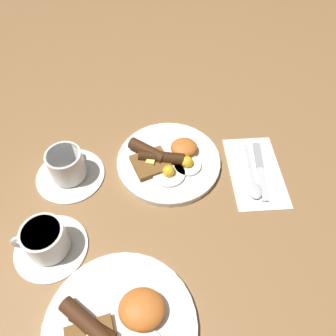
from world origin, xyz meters
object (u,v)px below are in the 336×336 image
at_px(breakfast_plate_near, 167,160).
at_px(teacup_far, 47,242).
at_px(knife, 260,167).
at_px(breakfast_plate_far, 120,327).
at_px(spoon, 254,184).
at_px(teacup_near, 68,167).

distance_m(breakfast_plate_near, teacup_far, 0.33).
bearing_deg(knife, breakfast_plate_near, -92.12).
xyz_separation_m(breakfast_plate_far, teacup_far, (0.16, -0.15, 0.02)).
relative_size(breakfast_plate_far, knife, 1.58).
xyz_separation_m(breakfast_plate_near, breakfast_plate_far, (0.09, 0.37, -0.00)).
height_order(knife, spoon, spoon).
bearing_deg(spoon, teacup_near, -94.63).
height_order(breakfast_plate_near, knife, breakfast_plate_near).
distance_m(breakfast_plate_far, spoon, 0.42).
distance_m(teacup_far, spoon, 0.47).
bearing_deg(spoon, breakfast_plate_far, -43.40).
xyz_separation_m(breakfast_plate_near, knife, (-0.22, 0.02, -0.01)).
height_order(breakfast_plate_near, teacup_far, teacup_far).
relative_size(breakfast_plate_far, teacup_far, 1.82).
bearing_deg(teacup_near, breakfast_plate_far, 113.49).
bearing_deg(teacup_far, breakfast_plate_near, -137.57).
bearing_deg(teacup_far, knife, -156.51).
distance_m(teacup_near, knife, 0.46).
bearing_deg(spoon, breakfast_plate_near, -109.15).
height_order(breakfast_plate_near, breakfast_plate_far, breakfast_plate_far).
bearing_deg(breakfast_plate_far, spoon, -133.26).
relative_size(breakfast_plate_near, teacup_far, 1.68).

